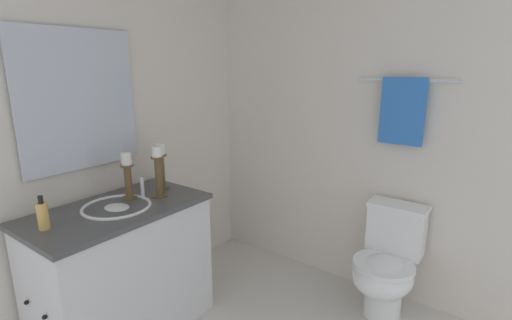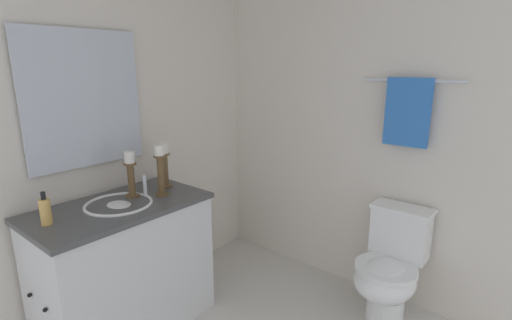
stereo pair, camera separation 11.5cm
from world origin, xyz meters
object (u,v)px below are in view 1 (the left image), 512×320
Objects in this scene: vanity_cabinet at (123,271)px; soap_bottle at (43,215)px; mirror at (79,100)px; towel_bar at (406,80)px; sink_basin at (117,213)px; candle_holder_short at (158,171)px; candle_holder_mid at (128,175)px; towel_near_vanity at (402,111)px; candle_holder_tall at (161,165)px; toilet at (386,265)px.

vanity_cabinet is 0.63m from soap_bottle.
towel_bar is at bearing 42.12° from mirror.
towel_bar is at bearing 54.50° from soap_bottle.
vanity_cabinet is 2.59× the size of sink_basin.
vanity_cabinet is 2.15m from towel_bar.
mirror reaches higher than candle_holder_short.
candle_holder_mid is 0.68× the size of towel_near_vanity.
soap_bottle is at bearing -94.56° from vanity_cabinet.
candle_holder_mid is (-0.06, 0.14, 0.57)m from vanity_cabinet.
mirror is 2.68× the size of candle_holder_tall.
towel_bar reaches higher than candle_holder_tall.
mirror reaches higher than towel_bar.
candle_holder_short is at bearing -144.60° from toilet.
candle_holder_short is 1.62m from toilet.
towel_near_vanity reaches higher than candle_holder_mid.
candle_holder_short is 1.68m from towel_bar.
candle_holder_mid is at bearing -89.50° from candle_holder_tall.
toilet is (1.30, 1.53, -0.55)m from soap_bottle.
mirror is 1.10× the size of toilet.
towel_bar is at bearing 42.99° from candle_holder_short.
towel_near_vanity is (1.25, 1.73, 0.45)m from soap_bottle.
candle_holder_short is 1.61m from towel_near_vanity.
candle_holder_mid is 0.47× the size of towel_bar.
candle_holder_mid is (-0.06, 0.14, 0.19)m from sink_basin.
vanity_cabinet is 3.52× the size of candle_holder_mid.
soap_bottle is (0.25, -0.40, -0.54)m from mirror.
candle_holder_mid is at bearing -131.93° from candle_holder_short.
candle_holder_mid is at bearing -143.21° from toilet.
vanity_cabinet is 0.71m from candle_holder_tall.
candle_holder_tall reaches higher than toilet.
towel_near_vanity is (1.22, 1.34, 0.94)m from vanity_cabinet.
towel_near_vanity is (1.16, 1.06, 0.35)m from candle_holder_short.
soap_bottle is 2.24m from towel_bar.
towel_bar is (1.16, 1.08, 0.55)m from candle_holder_short.
toilet is at bearing -77.72° from towel_bar.
candle_holder_mid is at bearing -136.48° from towel_bar.
mirror is at bearing 179.99° from vanity_cabinet.
toilet is (1.33, 0.73, -0.64)m from candle_holder_tall.
candle_holder_short reaches higher than toilet.
towel_near_vanity is (1.28, 0.94, 0.36)m from candle_holder_tall.
candle_holder_mid is (0.00, -0.26, -0.01)m from candle_holder_tall.
towel_near_vanity is (1.50, 1.34, -0.09)m from mirror.
vanity_cabinet is 3.37× the size of candle_holder_tall.
towel_near_vanity is (-0.00, -0.02, -0.20)m from towel_bar.
vanity_cabinet is at bearing -132.34° from towel_near_vanity.
candle_holder_tall is at bearing -143.92° from towel_near_vanity.
candle_holder_mid is 0.54m from soap_bottle.
sink_basin is 0.41m from soap_bottle.
candle_holder_mid is (-0.12, -0.14, -0.02)m from candle_holder_short.
towel_near_vanity is at bearing -90.00° from towel_bar.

